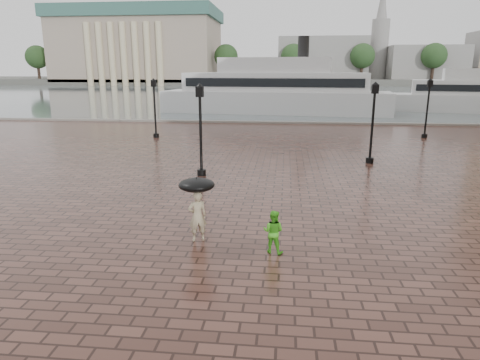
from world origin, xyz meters
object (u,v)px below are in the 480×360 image
Objects in this scene: adult_pedestrian at (197,216)px; child_pedestrian at (273,232)px; street_lamps at (291,115)px; ferry_near at (275,91)px.

adult_pedestrian reaches higher than child_pedestrian.
child_pedestrian is at bearing 141.52° from adult_pedestrian.
street_lamps is at bearing -76.38° from child_pedestrian.
street_lamps is 0.77× the size of ferry_near.
child_pedestrian is at bearing -92.14° from street_lamps.
ferry_near reaches higher than street_lamps.
ferry_near is at bearing -114.80° from adult_pedestrian.
street_lamps reaches higher than adult_pedestrian.
adult_pedestrian is 41.09m from ferry_near.
ferry_near is (-1.13, 41.68, 2.06)m from child_pedestrian.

